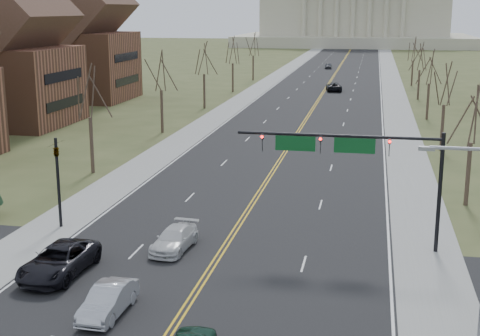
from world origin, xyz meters
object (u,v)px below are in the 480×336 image
at_px(signal_left, 58,172).
at_px(car_sb_inner_lead, 108,301).
at_px(car_sb_inner_second, 174,239).
at_px(car_far_nb, 334,87).
at_px(car_sb_outer_lead, 59,261).
at_px(car_far_sb, 328,66).
at_px(signal_mast, 353,154).

height_order(signal_left, car_sb_inner_lead, signal_left).
relative_size(car_sb_inner_second, car_far_nb, 0.84).
xyz_separation_m(car_sb_outer_lead, car_far_sb, (5.42, 132.15, -0.12)).
bearing_deg(car_far_nb, car_sb_outer_lead, 76.09).
bearing_deg(car_sb_inner_second, car_sb_outer_lead, -130.40).
bearing_deg(signal_left, car_far_nb, 80.57).
relative_size(signal_mast, car_sb_inner_lead, 2.82).
height_order(signal_left, car_far_sb, signal_left).
xyz_separation_m(signal_mast, car_far_sb, (-9.86, 124.45, -5.06)).
xyz_separation_m(signal_mast, car_sb_inner_lead, (-10.82, -11.75, -5.04)).
bearing_deg(signal_left, car_sb_outer_lead, -64.53).
bearing_deg(car_sb_inner_lead, signal_mast, 48.85).
bearing_deg(car_far_sb, car_sb_outer_lead, -96.44).
bearing_deg(car_far_sb, car_sb_inner_second, -94.29).
bearing_deg(car_sb_inner_second, car_sb_inner_lead, -88.74).
height_order(car_far_nb, car_far_sb, car_far_nb).
relative_size(signal_left, car_sb_outer_lead, 1.03).
bearing_deg(car_far_sb, signal_left, -98.27).
bearing_deg(signal_mast, car_sb_outer_lead, -153.26).
bearing_deg(signal_left, car_far_sb, 85.82).
xyz_separation_m(signal_mast, car_sb_outer_lead, (-15.28, -7.70, -4.94)).
distance_m(car_sb_inner_lead, car_far_nb, 91.18).
distance_m(signal_left, car_sb_inner_second, 9.57).
bearing_deg(car_far_nb, car_sb_inner_lead, 79.16).
relative_size(car_sb_inner_lead, car_far_sb, 1.05).
bearing_deg(car_sb_inner_second, car_far_nb, 91.47).
bearing_deg(car_sb_outer_lead, car_sb_inner_lead, -40.36).
xyz_separation_m(signal_left, car_sb_inner_lead, (8.13, -11.75, -2.99)).
bearing_deg(signal_left, signal_mast, -0.00).
height_order(signal_mast, signal_left, signal_mast).
height_order(car_sb_inner_lead, car_sb_inner_second, car_sb_inner_lead).
relative_size(car_sb_inner_lead, car_far_nb, 0.79).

